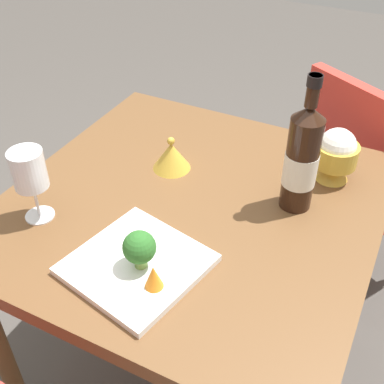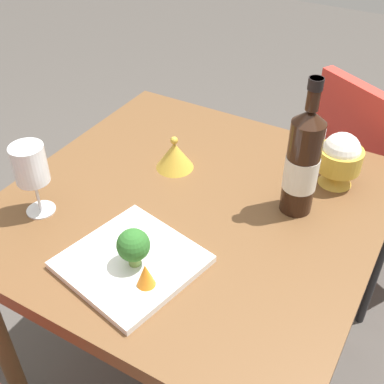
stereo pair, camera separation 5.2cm
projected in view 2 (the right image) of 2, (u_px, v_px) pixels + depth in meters
name	position (u px, v px, depth m)	size (l,w,h in m)	color
ground_plane	(192.00, 371.00, 1.63)	(8.00, 8.00, 0.00)	#4C4742
dining_table	(192.00, 229.00, 1.23)	(0.87, 0.87, 0.73)	brown
chair_by_wall	(370.00, 175.00, 1.61)	(0.55, 0.55, 0.85)	red
wine_bottle	(302.00, 162.00, 1.08)	(0.08, 0.08, 0.33)	black
wine_glass	(30.00, 166.00, 1.07)	(0.08, 0.08, 0.18)	white
rice_bowl	(340.00, 158.00, 1.19)	(0.11, 0.11, 0.14)	gold
rice_bowl_lid	(175.00, 155.00, 1.27)	(0.10, 0.10, 0.09)	gold
serving_plate	(132.00, 262.00, 1.01)	(0.30, 0.30, 0.02)	white
broccoli_floret	(133.00, 246.00, 0.97)	(0.07, 0.07, 0.09)	#729E4C
carrot_garnish_left	(146.00, 275.00, 0.94)	(0.04, 0.04, 0.05)	orange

